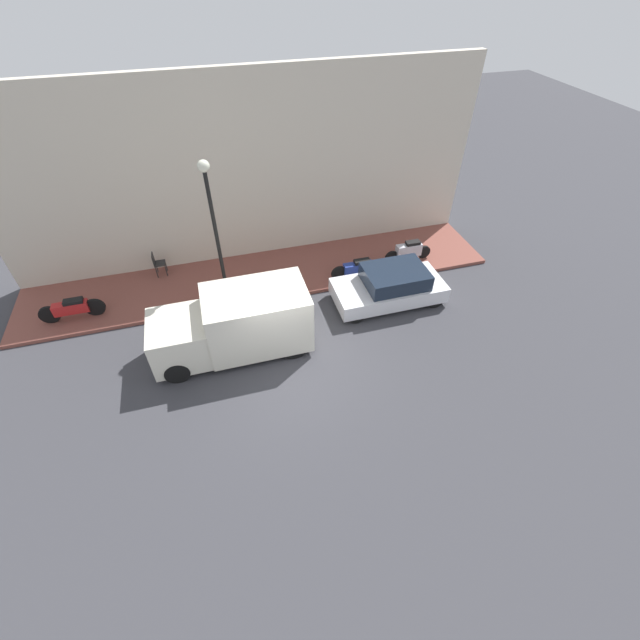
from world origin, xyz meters
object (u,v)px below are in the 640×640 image
motorcycle_red (72,308)px  cafe_chair (157,263)px  scooter_silver (409,251)px  delivery_van (234,324)px  motorcycle_blue (358,268)px  parked_car (390,286)px  streetlamp (213,217)px

motorcycle_red → cafe_chair: bearing=-57.3°
scooter_silver → delivery_van: bearing=112.0°
cafe_chair → motorcycle_blue: bearing=-107.0°
parked_car → cafe_chair: (3.62, 7.79, 0.06)m
motorcycle_blue → motorcycle_red: 9.90m
parked_car → motorcycle_red: parked_car is taller
delivery_van → cafe_chair: (4.55, 2.28, -0.38)m
parked_car → cafe_chair: size_ratio=4.17×
motorcycle_red → scooter_silver: scooter_silver is taller
delivery_van → scooter_silver: delivery_van is taller
parked_car → delivery_van: 5.60m
motorcycle_red → streetlamp: streetlamp is taller
motorcycle_blue → parked_car: bearing=-155.3°
parked_car → cafe_chair: 8.58m
delivery_van → motorcycle_red: bearing=61.2°
motorcycle_blue → scooter_silver: 2.30m
scooter_silver → cafe_chair: cafe_chair is taller
scooter_silver → streetlamp: bearing=95.0°
delivery_van → motorcycle_blue: delivery_van is taller
motorcycle_blue → motorcycle_red: bearing=87.7°
parked_car → motorcycle_red: size_ratio=1.88×
parked_car → delivery_van: delivery_van is taller
motorcycle_blue → streetlamp: bearing=91.6°
parked_car → scooter_silver: bearing=-39.6°
delivery_van → motorcycle_blue: bearing=-63.8°
scooter_silver → streetlamp: streetlamp is taller
motorcycle_blue → cafe_chair: size_ratio=2.22×
scooter_silver → streetlamp: 7.68m
motorcycle_red → streetlamp: (-0.54, -5.04, 2.87)m
motorcycle_blue → streetlamp: streetlamp is taller
scooter_silver → motorcycle_red: bearing=90.4°
scooter_silver → cafe_chair: bearing=79.8°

